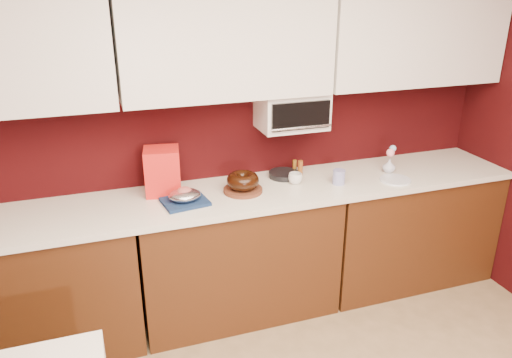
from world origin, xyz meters
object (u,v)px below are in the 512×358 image
at_px(bundt_cake, 243,180).
at_px(pandoro_box, 163,171).
at_px(blue_jar, 339,177).
at_px(toaster_oven, 292,110).
at_px(flower_vase, 389,165).
at_px(coffee_mug, 295,177).
at_px(foil_ham_nest, 185,195).

xyz_separation_m(bundt_cake, pandoro_box, (-0.49, 0.15, 0.07)).
xyz_separation_m(bundt_cake, blue_jar, (0.66, -0.08, -0.03)).
relative_size(toaster_oven, flower_vase, 4.14).
relative_size(coffee_mug, blue_jar, 0.91).
xyz_separation_m(pandoro_box, flower_vase, (1.59, -0.15, -0.10)).
relative_size(pandoro_box, blue_jar, 3.02).
bearing_deg(toaster_oven, blue_jar, -43.76).
xyz_separation_m(foil_ham_nest, flower_vase, (1.50, 0.06, -0.00)).
bearing_deg(pandoro_box, bundt_cake, -7.72).
height_order(pandoro_box, blue_jar, pandoro_box).
relative_size(bundt_cake, blue_jar, 2.12).
height_order(bundt_cake, pandoro_box, pandoro_box).
height_order(coffee_mug, flower_vase, flower_vase).
bearing_deg(blue_jar, flower_vase, 10.53).
distance_m(toaster_oven, foil_ham_nest, 0.93).
distance_m(toaster_oven, pandoro_box, 0.95).
bearing_deg(bundt_cake, pandoro_box, 162.92).
bearing_deg(flower_vase, foil_ham_nest, -177.70).
distance_m(foil_ham_nest, coffee_mug, 0.78).
relative_size(bundt_cake, foil_ham_nest, 1.06).
bearing_deg(blue_jar, toaster_oven, 136.24).
bearing_deg(foil_ham_nest, bundt_cake, 7.99).
bearing_deg(bundt_cake, coffee_mug, 3.13).
xyz_separation_m(toaster_oven, blue_jar, (0.26, -0.25, -0.43)).
distance_m(bundt_cake, blue_jar, 0.66).
distance_m(coffee_mug, blue_jar, 0.29).
bearing_deg(flower_vase, blue_jar, -169.47).
bearing_deg(coffee_mug, bundt_cake, -176.87).
bearing_deg(coffee_mug, blue_jar, -19.62).
distance_m(pandoro_box, coffee_mug, 0.89).
relative_size(bundt_cake, pandoro_box, 0.70).
relative_size(toaster_oven, bundt_cake, 2.13).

